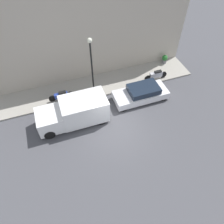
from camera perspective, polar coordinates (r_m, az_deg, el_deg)
name	(u,v)px	position (r m, az deg, el deg)	size (l,w,h in m)	color
ground_plane	(116,130)	(15.85, 1.17, -4.81)	(60.00, 60.00, 0.00)	#47474C
sidewalk	(96,85)	(19.06, -4.08, 6.93)	(2.78, 17.11, 0.12)	gray
building_facade	(88,36)	(18.05, -6.25, 19.04)	(0.30, 17.11, 7.72)	#B2A899
parked_car	(141,93)	(17.69, 7.65, 4.87)	(1.79, 4.35, 1.23)	silver
delivery_van	(74,112)	(15.82, -9.96, -0.03)	(2.02, 5.02, 2.02)	white
motorcycle_blue	(61,95)	(17.93, -13.13, 4.26)	(0.30, 1.98, 0.72)	navy
scooter_silver	(156,75)	(19.64, 11.43, 9.47)	(0.30, 2.12, 0.85)	#B7B7BF
streetlamp	(91,61)	(15.99, -5.41, 13.14)	(0.34, 0.34, 5.14)	black
potted_plant	(165,59)	(21.75, 13.58, 13.35)	(0.52, 0.52, 0.81)	slate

